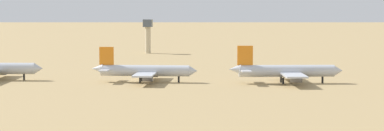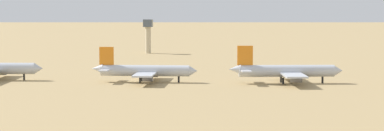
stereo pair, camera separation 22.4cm
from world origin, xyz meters
TOP-DOWN VIEW (x-y plane):
  - ground at (0.00, 0.00)m, footprint 4000.00×4000.00m
  - parked_jet_orange_4 at (1.84, -5.94)m, footprint 40.64×33.98m
  - parked_jet_orange_5 at (55.52, -5.37)m, footprint 43.23×36.63m
  - control_tower at (-18.24, 144.89)m, footprint 5.20×5.20m

SIDE VIEW (x-z plane):
  - ground at x=0.00m, z-range 0.00..0.00m
  - parked_jet_orange_4 at x=1.84m, z-range -2.32..11.15m
  - parked_jet_orange_5 at x=55.52m, z-range -2.46..11.82m
  - control_tower at x=-18.24m, z-range 2.04..21.76m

